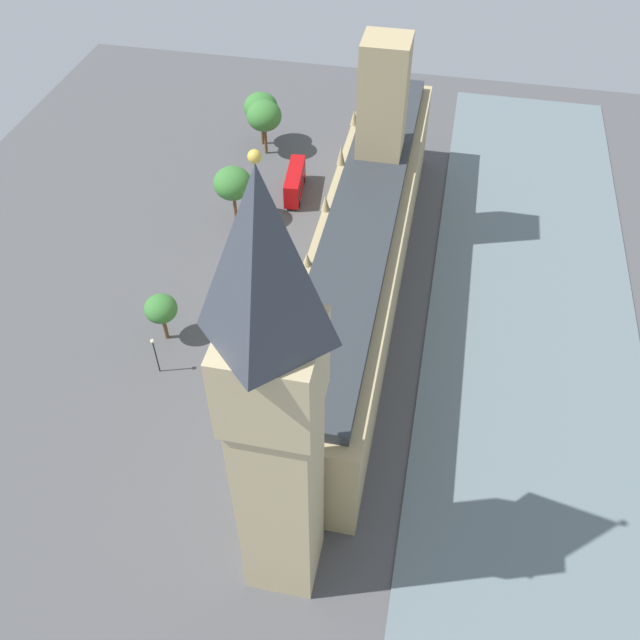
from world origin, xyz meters
name	(u,v)px	position (x,y,z in m)	size (l,w,h in m)	color
ground_plane	(347,292)	(0.00, 0.00, 0.00)	(147.14, 147.14, 0.00)	#4C4C4F
river_thames	(532,317)	(-27.26, 0.00, 0.12)	(29.57, 132.42, 0.25)	slate
parliament_building	(364,244)	(-1.99, -1.24, 8.71)	(11.72, 77.14, 32.90)	tan
clock_tower	(275,417)	(-1.06, 42.98, 26.07)	(7.74, 7.74, 50.46)	tan
double_decker_bus_by_river_gate	(295,182)	(13.33, -23.02, 2.63)	(3.54, 10.69, 4.75)	#B20C0F
car_white_corner	(260,266)	(14.12, -2.18, 0.89)	(2.17, 4.52, 1.74)	silver
car_dark_green_under_trees	(243,364)	(11.01, 17.65, 0.88)	(2.07, 4.31, 1.74)	#19472D
pedestrian_kerbside	(266,382)	(7.29, 19.93, 0.76)	(0.62, 0.69, 1.68)	black
pedestrian_far_end	(334,191)	(6.55, -24.33, 0.76)	(0.59, 0.68, 1.69)	#336B60
plane_tree_opposite_hall	(264,116)	(21.73, -34.96, 7.73)	(6.39, 6.39, 10.49)	brown
plane_tree_leading	(261,108)	(23.20, -38.11, 7.56)	(6.33, 6.33, 10.29)	brown
plane_tree_near_tower	(161,309)	(23.16, 14.32, 5.63)	(4.50, 4.50, 7.60)	brown
plane_tree_trailing	(233,183)	(21.20, -13.33, 7.62)	(6.18, 6.18, 10.29)	brown
street_lamp_midblock	(154,349)	(21.94, 20.42, 4.38)	(0.56, 0.56, 6.27)	black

